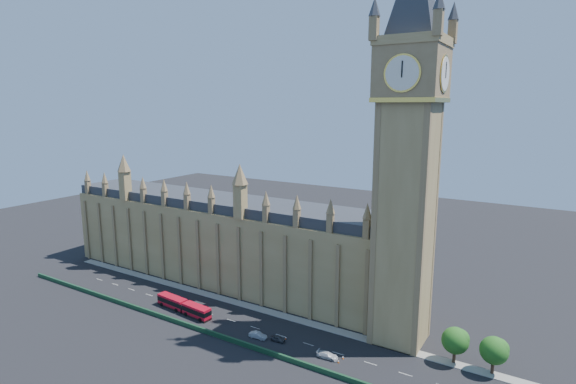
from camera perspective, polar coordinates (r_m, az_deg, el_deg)
The scene contains 15 objects.
ground at distance 125.45m, azimuth -5.75°, elevation -16.33°, with size 400.00×400.00×0.00m, color black.
palace_westminster at distance 150.83m, azimuth -8.43°, elevation -5.96°, with size 120.00×20.00×28.00m.
elizabeth_tower at distance 106.85m, azimuth 15.20°, elevation 9.07°, with size 20.59×20.59×105.00m.
bridge_parapet at distance 118.98m, azimuth -8.50°, elevation -17.67°, with size 160.00×0.60×1.20m, color #1E4C2D.
kerb_north at distance 132.29m, azimuth -3.19°, elevation -14.74°, with size 160.00×3.00×0.16m, color gray.
tree_east_near at distance 112.40m, azimuth 20.60°, elevation -17.19°, with size 6.00×6.00×8.50m.
tree_east_far at distance 111.55m, azimuth 24.83°, elevation -17.75°, with size 6.00×6.00×8.50m.
red_bus at distance 133.79m, azimuth -13.12°, elevation -13.92°, with size 19.81×4.66×3.34m.
car_grey at distance 116.64m, azimuth -1.28°, elevation -18.15°, with size 1.52×3.78×1.29m, color #393B40.
car_silver at distance 118.15m, azimuth -3.85°, elevation -17.70°, with size 1.62×4.64×1.53m, color #A6AAAE.
car_white at distance 110.40m, azimuth 5.02°, elevation -19.95°, with size 2.04×5.02×1.46m, color silver.
cone_a at distance 117.65m, azimuth -0.28°, elevation -18.05°, with size 0.53×0.53×0.66m.
cone_b at distance 109.16m, azimuth 6.42°, elevation -20.62°, with size 0.52×0.52×0.65m.
cone_c at distance 111.43m, azimuth 5.24°, elevation -19.86°, with size 0.61×0.61×0.74m.
cone_d at distance 110.71m, azimuth 7.00°, elevation -20.14°, with size 0.50×0.50×0.65m.
Camera 1 is at (68.03, -88.52, 57.22)m, focal length 28.00 mm.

